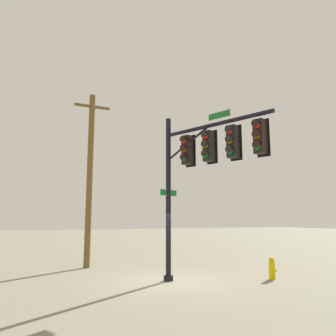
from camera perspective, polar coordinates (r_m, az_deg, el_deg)
name	(u,v)px	position (r m, az deg, el deg)	size (l,w,h in m)	color
ground_plane	(168,281)	(13.12, 0.07, -18.90)	(120.00, 120.00, 0.00)	gray
signal_pole_assembly	(206,158)	(11.87, 6.53, 1.76)	(4.37, 2.28, 6.30)	black
utility_pole	(90,176)	(16.84, -13.33, -1.32)	(0.30, 1.80, 8.59)	brown
fire_hydrant	(272,268)	(14.00, 17.49, -16.16)	(0.33, 0.24, 0.83)	#E3C404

